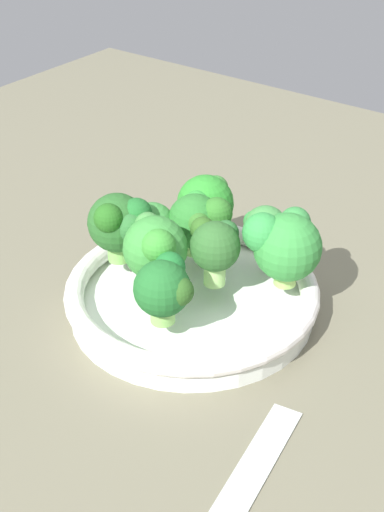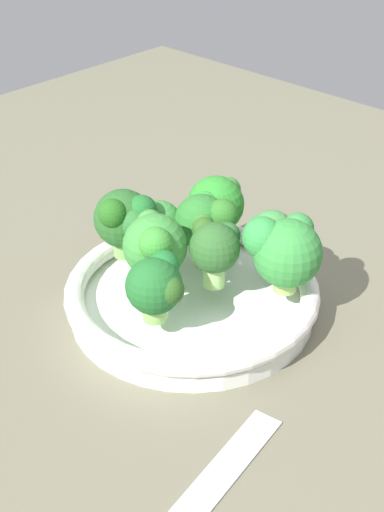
{
  "view_description": "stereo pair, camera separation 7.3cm",
  "coord_description": "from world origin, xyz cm",
  "px_view_note": "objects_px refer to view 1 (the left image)",
  "views": [
    {
      "loc": [
        39.26,
        -46.89,
        46.02
      ],
      "look_at": [
        2.53,
        2.59,
        6.65
      ],
      "focal_mm": 52.03,
      "sensor_mm": 36.0,
      "label": 1
    },
    {
      "loc": [
        44.86,
        -42.2,
        46.02
      ],
      "look_at": [
        2.53,
        2.59,
        6.65
      ],
      "focal_mm": 52.03,
      "sensor_mm": 36.0,
      "label": 2
    }
  ],
  "objects_px": {
    "broccoli_floret_7": "(149,225)",
    "broccoli_floret_1": "(165,287)",
    "broccoli_floret_2": "(265,227)",
    "broccoli_floret_6": "(215,245)",
    "bowl": "(192,295)",
    "broccoli_floret_8": "(206,203)",
    "broccoli_floret_4": "(285,243)",
    "broccoli_floret_0": "(153,248)",
    "broccoli_floret_5": "(120,223)",
    "broccoli_floret_3": "(198,221)"
  },
  "relations": [
    {
      "from": "broccoli_floret_4",
      "to": "broccoli_floret_6",
      "type": "distance_m",
      "value": 0.07
    },
    {
      "from": "bowl",
      "to": "broccoli_floret_2",
      "type": "distance_m",
      "value": 0.11
    },
    {
      "from": "broccoli_floret_3",
      "to": "broccoli_floret_7",
      "type": "height_order",
      "value": "broccoli_floret_3"
    },
    {
      "from": "bowl",
      "to": "broccoli_floret_1",
      "type": "bearing_deg",
      "value": -74.64
    },
    {
      "from": "broccoli_floret_2",
      "to": "broccoli_floret_3",
      "type": "distance_m",
      "value": 0.07
    },
    {
      "from": "bowl",
      "to": "broccoli_floret_2",
      "type": "xyz_separation_m",
      "value": [
        0.03,
        0.09,
        0.05
      ]
    },
    {
      "from": "broccoli_floret_1",
      "to": "bowl",
      "type": "bearing_deg",
      "value": 105.36
    },
    {
      "from": "bowl",
      "to": "broccoli_floret_4",
      "type": "distance_m",
      "value": 0.11
    },
    {
      "from": "broccoli_floret_7",
      "to": "broccoli_floret_6",
      "type": "bearing_deg",
      "value": -2.58
    },
    {
      "from": "broccoli_floret_4",
      "to": "broccoli_floret_7",
      "type": "height_order",
      "value": "broccoli_floret_4"
    },
    {
      "from": "broccoli_floret_6",
      "to": "broccoli_floret_2",
      "type": "bearing_deg",
      "value": 80.95
    },
    {
      "from": "broccoli_floret_1",
      "to": "broccoli_floret_3",
      "type": "xyz_separation_m",
      "value": [
        -0.05,
        0.11,
        0.0
      ]
    },
    {
      "from": "broccoli_floret_2",
      "to": "broccoli_floret_6",
      "type": "xyz_separation_m",
      "value": [
        -0.01,
        -0.07,
        0.01
      ]
    },
    {
      "from": "broccoli_floret_0",
      "to": "broccoli_floret_2",
      "type": "height_order",
      "value": "broccoli_floret_0"
    },
    {
      "from": "bowl",
      "to": "broccoli_floret_8",
      "type": "height_order",
      "value": "broccoli_floret_8"
    },
    {
      "from": "bowl",
      "to": "broccoli_floret_2",
      "type": "bearing_deg",
      "value": 70.91
    },
    {
      "from": "broccoli_floret_5",
      "to": "broccoli_floret_8",
      "type": "height_order",
      "value": "broccoli_floret_5"
    },
    {
      "from": "broccoli_floret_4",
      "to": "broccoli_floret_1",
      "type": "bearing_deg",
      "value": -114.8
    },
    {
      "from": "broccoli_floret_0",
      "to": "broccoli_floret_5",
      "type": "distance_m",
      "value": 0.06
    },
    {
      "from": "broccoli_floret_2",
      "to": "broccoli_floret_8",
      "type": "relative_size",
      "value": 0.74
    },
    {
      "from": "broccoli_floret_5",
      "to": "broccoli_floret_6",
      "type": "xyz_separation_m",
      "value": [
        0.1,
        0.03,
        -0.0
      ]
    },
    {
      "from": "broccoli_floret_0",
      "to": "broccoli_floret_8",
      "type": "distance_m",
      "value": 0.12
    },
    {
      "from": "bowl",
      "to": "broccoli_floret_8",
      "type": "xyz_separation_m",
      "value": [
        -0.05,
        0.09,
        0.06
      ]
    },
    {
      "from": "broccoli_floret_6",
      "to": "broccoli_floret_7",
      "type": "bearing_deg",
      "value": 177.42
    },
    {
      "from": "broccoli_floret_1",
      "to": "broccoli_floret_4",
      "type": "distance_m",
      "value": 0.13
    },
    {
      "from": "broccoli_floret_6",
      "to": "broccoli_floret_7",
      "type": "height_order",
      "value": "broccoli_floret_6"
    },
    {
      "from": "broccoli_floret_2",
      "to": "broccoli_floret_4",
      "type": "xyz_separation_m",
      "value": [
        0.04,
        -0.03,
        0.01
      ]
    },
    {
      "from": "broccoli_floret_5",
      "to": "broccoli_floret_6",
      "type": "distance_m",
      "value": 0.1
    },
    {
      "from": "bowl",
      "to": "broccoli_floret_1",
      "type": "distance_m",
      "value": 0.09
    },
    {
      "from": "broccoli_floret_1",
      "to": "broccoli_floret_3",
      "type": "bearing_deg",
      "value": 111.89
    },
    {
      "from": "broccoli_floret_4",
      "to": "broccoli_floret_6",
      "type": "xyz_separation_m",
      "value": [
        -0.05,
        -0.04,
        -0.0
      ]
    },
    {
      "from": "bowl",
      "to": "broccoli_floret_3",
      "type": "bearing_deg",
      "value": 119.91
    },
    {
      "from": "broccoli_floret_0",
      "to": "broccoli_floret_8",
      "type": "xyz_separation_m",
      "value": [
        -0.02,
        0.11,
        -0.01
      ]
    },
    {
      "from": "bowl",
      "to": "broccoli_floret_1",
      "type": "height_order",
      "value": "broccoli_floret_1"
    },
    {
      "from": "broccoli_floret_5",
      "to": "broccoli_floret_7",
      "type": "distance_m",
      "value": 0.04
    },
    {
      "from": "broccoli_floret_5",
      "to": "broccoli_floret_4",
      "type": "bearing_deg",
      "value": 23.49
    },
    {
      "from": "broccoli_floret_3",
      "to": "broccoli_floret_0",
      "type": "bearing_deg",
      "value": -88.48
    },
    {
      "from": "broccoli_floret_5",
      "to": "broccoli_floret_8",
      "type": "distance_m",
      "value": 0.11
    },
    {
      "from": "bowl",
      "to": "broccoli_floret_5",
      "type": "bearing_deg",
      "value": -170.42
    },
    {
      "from": "broccoli_floret_0",
      "to": "broccoli_floret_3",
      "type": "distance_m",
      "value": 0.08
    },
    {
      "from": "broccoli_floret_2",
      "to": "broccoli_floret_8",
      "type": "xyz_separation_m",
      "value": [
        -0.08,
        -0.0,
        0.01
      ]
    },
    {
      "from": "broccoli_floret_6",
      "to": "broccoli_floret_8",
      "type": "bearing_deg",
      "value": 131.2
    },
    {
      "from": "broccoli_floret_7",
      "to": "broccoli_floret_1",
      "type": "bearing_deg",
      "value": -43.7
    },
    {
      "from": "broccoli_floret_3",
      "to": "broccoli_floret_2",
      "type": "bearing_deg",
      "value": 34.04
    },
    {
      "from": "broccoli_floret_1",
      "to": "broccoli_floret_6",
      "type": "height_order",
      "value": "broccoli_floret_6"
    },
    {
      "from": "broccoli_floret_5",
      "to": "broccoli_floret_2",
      "type": "bearing_deg",
      "value": 42.26
    },
    {
      "from": "broccoli_floret_6",
      "to": "broccoli_floret_8",
      "type": "distance_m",
      "value": 0.1
    },
    {
      "from": "broccoli_floret_0",
      "to": "broccoli_floret_1",
      "type": "bearing_deg",
      "value": -40.96
    },
    {
      "from": "broccoli_floret_1",
      "to": "broccoli_floret_5",
      "type": "height_order",
      "value": "broccoli_floret_5"
    },
    {
      "from": "broccoli_floret_0",
      "to": "broccoli_floret_1",
      "type": "xyz_separation_m",
      "value": [
        0.04,
        -0.04,
        -0.01
      ]
    }
  ]
}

